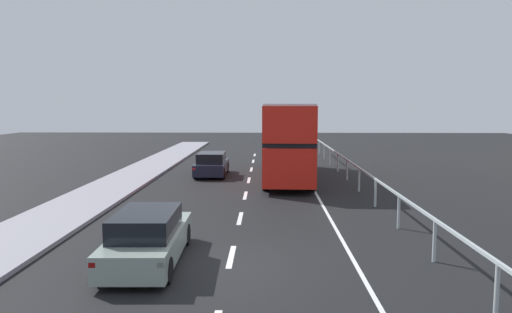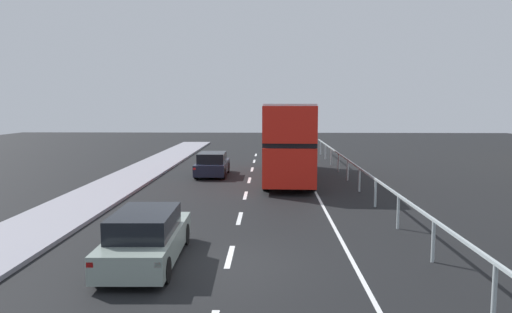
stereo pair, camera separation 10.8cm
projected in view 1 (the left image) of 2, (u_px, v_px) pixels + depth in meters
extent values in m
cube|color=black|center=(230.00, 265.00, 12.80)|extent=(74.11, 120.00, 0.10)
cube|color=silver|center=(231.00, 256.00, 13.38)|extent=(0.16, 2.01, 0.01)
cube|color=silver|center=(240.00, 218.00, 17.88)|extent=(0.16, 2.01, 0.01)
cube|color=silver|center=(245.00, 195.00, 22.37)|extent=(0.16, 2.01, 0.01)
cube|color=silver|center=(249.00, 180.00, 26.87)|extent=(0.16, 2.01, 0.01)
cube|color=silver|center=(251.00, 169.00, 31.37)|extent=(0.16, 2.01, 0.01)
cube|color=silver|center=(253.00, 161.00, 35.87)|extent=(0.16, 2.01, 0.01)
cube|color=silver|center=(255.00, 155.00, 40.37)|extent=(0.16, 2.01, 0.01)
cube|color=silver|center=(319.00, 198.00, 21.67)|extent=(0.12, 46.00, 0.01)
cube|color=#ADB9BC|center=(367.00, 173.00, 21.50)|extent=(0.08, 42.00, 0.08)
cylinder|color=#ADB9BC|center=(497.00, 292.00, 9.39)|extent=(0.10, 0.10, 1.17)
cylinder|color=#ADB9BC|center=(434.00, 241.00, 12.86)|extent=(0.10, 0.10, 1.17)
cylinder|color=#ADB9BC|center=(399.00, 212.00, 16.34)|extent=(0.10, 0.10, 1.17)
cylinder|color=#ADB9BC|center=(375.00, 193.00, 19.82)|extent=(0.10, 0.10, 1.17)
cylinder|color=#ADB9BC|center=(359.00, 180.00, 23.30)|extent=(0.10, 0.10, 1.17)
cylinder|color=#ADB9BC|center=(347.00, 170.00, 26.78)|extent=(0.10, 0.10, 1.17)
cylinder|color=#ADB9BC|center=(338.00, 163.00, 30.26)|extent=(0.10, 0.10, 1.17)
cylinder|color=#ADB9BC|center=(330.00, 157.00, 33.73)|extent=(0.10, 0.10, 1.17)
cylinder|color=#ADB9BC|center=(324.00, 152.00, 37.21)|extent=(0.10, 0.10, 1.17)
cylinder|color=#ADB9BC|center=(319.00, 148.00, 40.69)|extent=(0.10, 0.10, 1.17)
cube|color=red|center=(289.00, 156.00, 27.50)|extent=(3.00, 11.43, 1.90)
cube|color=black|center=(289.00, 138.00, 27.38)|extent=(3.00, 10.98, 0.24)
cube|color=red|center=(289.00, 121.00, 27.27)|extent=(3.00, 11.43, 1.72)
cube|color=silver|center=(289.00, 105.00, 27.17)|extent=(2.94, 11.20, 0.10)
cube|color=black|center=(288.00, 146.00, 33.09)|extent=(2.29, 0.13, 1.33)
cube|color=yellow|center=(288.00, 112.00, 32.83)|extent=(1.53, 0.10, 0.28)
cylinder|color=black|center=(271.00, 161.00, 31.89)|extent=(0.32, 1.01, 1.00)
cylinder|color=black|center=(306.00, 161.00, 31.75)|extent=(0.32, 1.01, 1.00)
cylinder|color=black|center=(266.00, 181.00, 23.62)|extent=(0.32, 1.01, 1.00)
cylinder|color=black|center=(313.00, 181.00, 23.48)|extent=(0.32, 1.01, 1.00)
cube|color=gray|center=(149.00, 243.00, 12.90)|extent=(1.86, 4.62, 0.68)
cube|color=black|center=(146.00, 222.00, 12.61)|extent=(1.60, 2.56, 0.59)
cube|color=red|center=(92.00, 265.00, 10.64)|extent=(0.16, 0.06, 0.12)
cube|color=red|center=(161.00, 265.00, 10.64)|extent=(0.16, 0.06, 0.12)
cylinder|color=black|center=(134.00, 234.00, 14.50)|extent=(0.22, 0.65, 0.64)
cylinder|color=black|center=(186.00, 234.00, 14.51)|extent=(0.22, 0.65, 0.64)
cylinder|color=black|center=(101.00, 270.00, 11.34)|extent=(0.22, 0.65, 0.64)
cylinder|color=black|center=(167.00, 270.00, 11.35)|extent=(0.22, 0.65, 0.64)
cube|color=black|center=(212.00, 167.00, 28.64)|extent=(1.77, 4.09, 0.66)
cube|color=black|center=(211.00, 157.00, 28.37)|extent=(1.56, 2.25, 0.57)
cube|color=red|center=(194.00, 169.00, 26.63)|extent=(0.16, 0.06, 0.12)
cube|color=red|center=(222.00, 169.00, 26.60)|extent=(0.16, 0.06, 0.12)
cylinder|color=black|center=(202.00, 167.00, 30.01)|extent=(0.20, 0.64, 0.64)
cylinder|color=black|center=(227.00, 167.00, 29.98)|extent=(0.20, 0.64, 0.64)
cylinder|color=black|center=(195.00, 173.00, 27.34)|extent=(0.20, 0.64, 0.64)
cylinder|color=black|center=(223.00, 173.00, 27.30)|extent=(0.20, 0.64, 0.64)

